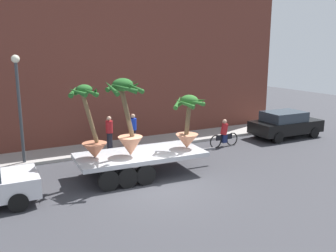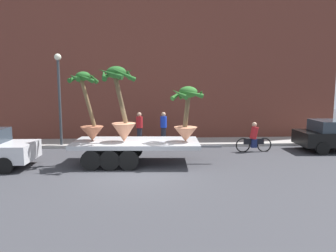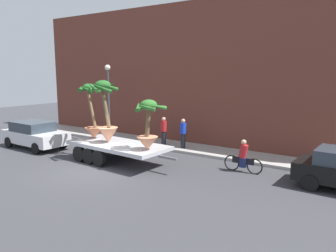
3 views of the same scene
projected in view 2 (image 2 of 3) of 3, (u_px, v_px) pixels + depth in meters
The scene contains 11 objects.
ground_plane at pixel (136, 174), 11.94m from camera, with size 60.00×60.00×0.00m, color #38383D.
sidewalk at pixel (140, 143), 17.97m from camera, with size 24.00×2.20×0.15m, color #A39E99.
building_facade at pixel (140, 69), 19.09m from camera, with size 24.00×1.20×8.70m, color brown.
flatbed_trailer at pixel (131, 146), 13.44m from camera, with size 6.36×2.61×0.98m.
potted_palm_rear at pixel (121, 107), 13.01m from camera, with size 1.58×1.64×3.15m.
potted_palm_middle at pixel (187, 116), 13.12m from camera, with size 1.42×1.48×2.33m.
potted_palm_front at pixel (89, 114), 13.33m from camera, with size 1.44×1.25×2.94m.
cyclist at pixel (254, 139), 15.79m from camera, with size 1.84×0.34×1.54m.
pedestrian_near_gate at pixel (164, 127), 17.48m from camera, with size 0.36×0.36×1.71m.
pedestrian_far_left at pixel (139, 127), 17.35m from camera, with size 0.36×0.36×1.71m.
street_lamp at pixel (59, 87), 16.52m from camera, with size 0.36×0.36×4.83m.
Camera 2 is at (0.57, -11.65, 3.37)m, focal length 33.51 mm.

